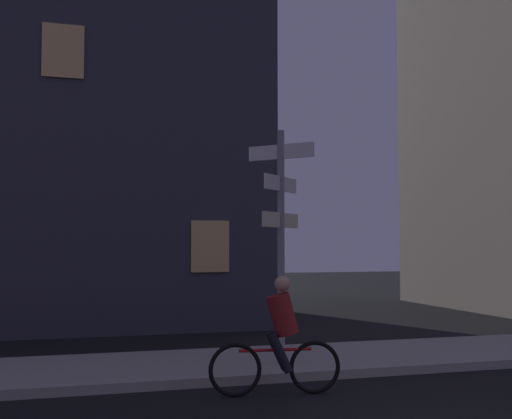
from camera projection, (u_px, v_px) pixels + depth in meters
name	position (u px, v px, depth m)	size (l,w,h in m)	color
sidewalk_kerb	(317.00, 360.00, 10.83)	(40.00, 2.55, 0.14)	#9E9991
signpost	(281.00, 226.00, 10.26)	(0.90, 0.90, 3.76)	gray
cyclist	(279.00, 340.00, 8.59)	(1.82, 0.37, 1.61)	black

